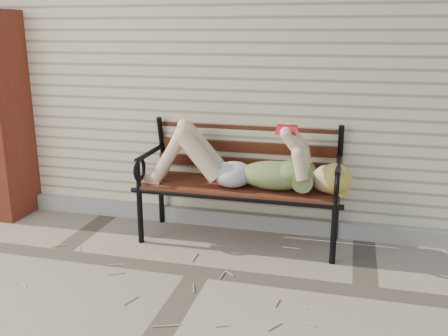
# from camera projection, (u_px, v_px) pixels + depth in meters

# --- Properties ---
(ground) EXTENTS (80.00, 80.00, 0.00)m
(ground) POSITION_uv_depth(u_px,v_px,m) (199.00, 272.00, 3.88)
(ground) COLOR gray
(ground) RESTS_ON ground
(house_wall) EXTENTS (8.00, 4.00, 3.00)m
(house_wall) POSITION_uv_depth(u_px,v_px,m) (268.00, 56.00, 6.27)
(house_wall) COLOR beige
(house_wall) RESTS_ON ground
(foundation_strip) EXTENTS (8.00, 0.10, 0.15)m
(foundation_strip) POSITION_uv_depth(u_px,v_px,m) (229.00, 219.00, 4.76)
(foundation_strip) COLOR #A39F93
(foundation_strip) RESTS_ON ground
(garden_bench) EXTENTS (1.88, 0.75, 1.22)m
(garden_bench) POSITION_uv_depth(u_px,v_px,m) (242.00, 163.00, 4.38)
(garden_bench) COLOR black
(garden_bench) RESTS_ON ground
(reading_woman) EXTENTS (1.77, 0.40, 0.56)m
(reading_woman) POSITION_uv_depth(u_px,v_px,m) (240.00, 163.00, 4.23)
(reading_woman) COLOR #093444
(reading_woman) RESTS_ON ground
(straw_scatter) EXTENTS (2.96, 1.41, 0.01)m
(straw_scatter) POSITION_uv_depth(u_px,v_px,m) (115.00, 267.00, 3.95)
(straw_scatter) COLOR tan
(straw_scatter) RESTS_ON ground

